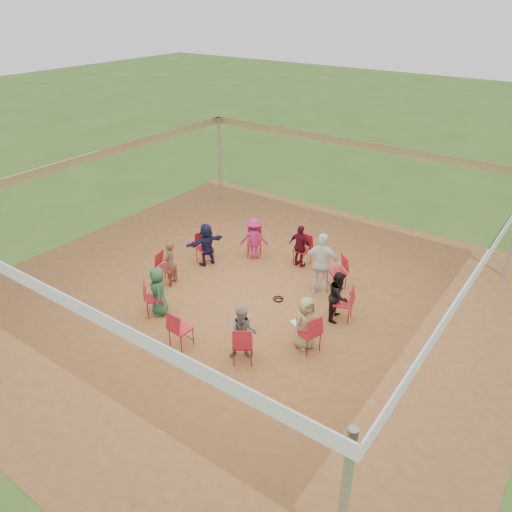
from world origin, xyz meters
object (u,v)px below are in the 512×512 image
Objects in this scene: standing_person at (322,264)px; chair_3 at (302,250)px; person_seated_5 at (170,263)px; person_seated_7 at (243,333)px; person_seated_0 at (306,323)px; person_seated_2 at (300,246)px; chair_1 at (343,303)px; chair_6 at (167,268)px; laptop at (301,321)px; chair_7 at (154,298)px; chair_0 at (309,333)px; cable_coil at (278,299)px; person_seated_6 at (158,291)px; chair_8 at (181,329)px; person_seated_4 at (207,244)px; person_seated_1 at (339,296)px; chair_5 at (205,248)px; chair_4 at (254,242)px; chair_2 at (337,272)px; chair_9 at (243,344)px; person_seated_3 at (254,239)px.

chair_3 is at bearing -60.50° from standing_person.
person_seated_5 and person_seated_7 have the same top height.
standing_person reaches higher than person_seated_0.
person_seated_7 is at bearing 108.00° from person_seated_2.
chair_1 and chair_6 have the same top height.
person_seated_2 is at bearing 52.49° from laptop.
person_seated_0 reaches higher than chair_7.
chair_0 is at bearing -90.00° from laptop.
person_seated_0 reaches higher than laptop.
cable_coil is at bearing 94.60° from chair_6.
chair_6 is 1.44m from person_seated_6.
person_seated_2 and person_seated_5 have the same top height.
chair_8 reaches higher than cable_coil.
person_seated_7 is at bearing 72.00° from person_seated_4.
chair_5 is at bearing 71.51° from person_seated_1.
chair_4 is at bearing 140.13° from cable_coil.
chair_5 is 4.45m from laptop.
chair_1 is at bearing 72.00° from chair_7.
person_seated_4 is at bearing 157.41° from chair_6.
chair_2 is 4.72m from chair_7.
chair_8 is at bearing 49.91° from standing_person.
person_seated_1 reaches higher than chair_0.
chair_7 is at bearing 29.67° from standing_person.
chair_8 is 1.44m from person_seated_6.
chair_1 and chair_7 have the same top height.
chair_2 reaches higher than laptop.
person_seated_0 is 1.00× the size of person_seated_5.
person_seated_7 is 0.75× the size of standing_person.
standing_person is at bearing 33.92° from person_seated_1.
chair_4 is at bearing 108.00° from chair_8.
person_seated_5 is 2.93× the size of laptop.
chair_2 and chair_7 have the same top height.
person_seated_4 reaches higher than chair_4.
standing_person is at bearing 38.70° from laptop.
chair_4 is 3.73m from person_seated_6.
person_seated_4 reaches higher than chair_7.
person_seated_6 is at bearing 55.09° from chair_4.
chair_5 is 2.87m from cable_coil.
chair_9 is 0.72× the size of person_seated_6.
chair_5 is (-3.69, -0.98, 0.00)m from chair_2.
chair_3 is at bearing 54.00° from chair_0.
chair_7 is 0.72× the size of person_seated_6.
cable_coil is (0.47, -1.94, -0.43)m from chair_3.
person_seated_3 is at bearing 18.00° from person_seated_2.
chair_8 is at bearing 162.00° from chair_9.
cable_coil is (2.01, 2.15, -0.61)m from person_seated_6.
chair_1 is 4.60m from person_seated_5.
person_seated_0 is 0.16m from laptop.
person_seated_6 reaches higher than chair_5.
person_seated_4 is at bearing 90.00° from chair_0.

